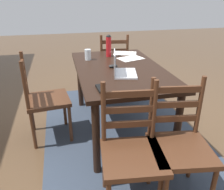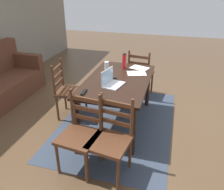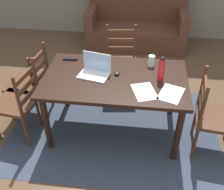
{
  "view_description": "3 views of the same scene",
  "coord_description": "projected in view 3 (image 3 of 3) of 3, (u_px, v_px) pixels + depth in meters",
  "views": [
    {
      "loc": [
        -2.36,
        0.62,
        1.53
      ],
      "look_at": [
        -0.09,
        0.1,
        0.48
      ],
      "focal_mm": 37.34,
      "sensor_mm": 36.0,
      "label": 1
    },
    {
      "loc": [
        -3.08,
        -0.78,
        2.08
      ],
      "look_at": [
        0.04,
        0.1,
        0.46
      ],
      "focal_mm": 36.7,
      "sensor_mm": 36.0,
      "label": 2
    },
    {
      "loc": [
        0.26,
        -2.4,
        2.34
      ],
      "look_at": [
        -0.03,
        0.01,
        0.51
      ],
      "focal_mm": 42.98,
      "sensor_mm": 36.0,
      "label": 3
    }
  ],
  "objects": [
    {
      "name": "water_bottle",
      "position": [
        162.0,
        68.0,
        2.76
      ],
      "size": [
        0.07,
        0.07,
        0.27
      ],
      "color": "red",
      "rests_on": "dining_table"
    },
    {
      "name": "tv_remote",
      "position": [
        70.0,
        59.0,
        3.18
      ],
      "size": [
        0.17,
        0.05,
        0.02
      ],
      "primitive_type": "cube",
      "rotation": [
        0.0,
        0.0,
        1.63
      ],
      "color": "black",
      "rests_on": "dining_table"
    },
    {
      "name": "chair_right_near",
      "position": [
        214.0,
        117.0,
        2.81
      ],
      "size": [
        0.49,
        0.49,
        0.95
      ],
      "color": "#4C2B19",
      "rests_on": "ground"
    },
    {
      "name": "couch",
      "position": [
        136.0,
        26.0,
        5.01
      ],
      "size": [
        1.8,
        0.8,
        1.0
      ],
      "color": "#512D1E",
      "rests_on": "ground"
    },
    {
      "name": "chair_left_far",
      "position": [
        31.0,
        84.0,
        3.3
      ],
      "size": [
        0.49,
        0.49,
        0.95
      ],
      "color": "#4C2B19",
      "rests_on": "ground"
    },
    {
      "name": "chair_left_near",
      "position": [
        19.0,
        102.0,
        3.01
      ],
      "size": [
        0.5,
        0.5,
        0.95
      ],
      "color": "#4C2B19",
      "rests_on": "ground"
    },
    {
      "name": "paper_stack_left",
      "position": [
        144.0,
        92.0,
        2.67
      ],
      "size": [
        0.29,
        0.35,
        0.0
      ],
      "primitive_type": "cube",
      "rotation": [
        0.0,
        0.0,
        0.33
      ],
      "color": "white",
      "rests_on": "dining_table"
    },
    {
      "name": "computer_mouse",
      "position": [
        117.0,
        73.0,
        2.92
      ],
      "size": [
        0.07,
        0.1,
        0.03
      ],
      "primitive_type": "ellipsoid",
      "rotation": [
        0.0,
        0.0,
        0.07
      ],
      "color": "black",
      "rests_on": "dining_table"
    },
    {
      "name": "chair_far_head",
      "position": [
        121.0,
        63.0,
        3.72
      ],
      "size": [
        0.49,
        0.49,
        0.95
      ],
      "color": "#4C2B19",
      "rests_on": "ground"
    },
    {
      "name": "drinking_glass",
      "position": [
        151.0,
        61.0,
        3.04
      ],
      "size": [
        0.08,
        0.08,
        0.13
      ],
      "primitive_type": "cylinder",
      "color": "silver",
      "rests_on": "dining_table"
    },
    {
      "name": "laptop",
      "position": [
        95.0,
        69.0,
        2.9
      ],
      "size": [
        0.36,
        0.29,
        0.23
      ],
      "color": "silver",
      "rests_on": "dining_table"
    },
    {
      "name": "area_rug",
      "position": [
        115.0,
        128.0,
        3.33
      ],
      "size": [
        2.51,
        1.74,
        0.01
      ],
      "primitive_type": "cube",
      "color": "#333D4C",
      "rests_on": "ground"
    },
    {
      "name": "ground_plane",
      "position": [
        115.0,
        128.0,
        3.33
      ],
      "size": [
        14.0,
        14.0,
        0.0
      ],
      "primitive_type": "plane",
      "color": "brown"
    },
    {
      "name": "paper_stack_right",
      "position": [
        171.0,
        94.0,
        2.64
      ],
      "size": [
        0.3,
        0.35,
        0.0
      ],
      "primitive_type": "cube",
      "rotation": [
        0.0,
        0.0,
        -0.35
      ],
      "color": "white",
      "rests_on": "dining_table"
    },
    {
      "name": "dining_table",
      "position": [
        115.0,
        85.0,
        2.93
      ],
      "size": [
        1.55,
        0.92,
        0.76
      ],
      "color": "black",
      "rests_on": "ground"
    }
  ]
}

